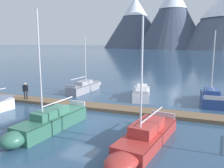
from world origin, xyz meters
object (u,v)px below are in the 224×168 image
(sailboat_mid_dock_port, at_px, (86,86))
(person_on_dock, at_px, (25,90))
(sailboat_far_berth, at_px, (142,92))
(sailboat_end_of_dock, at_px, (211,97))
(sailboat_outer_slip, at_px, (144,138))
(sailboat_mid_dock_starboard, at_px, (48,123))

(sailboat_mid_dock_port, xyz_separation_m, person_on_dock, (-2.93, -7.16, 0.67))
(sailboat_far_berth, bearing_deg, sailboat_end_of_dock, 3.78)
(sailboat_far_berth, xyz_separation_m, person_on_dock, (-10.21, -6.85, 0.68))
(sailboat_mid_dock_port, relative_size, sailboat_end_of_dock, 0.94)
(sailboat_mid_dock_port, relative_size, sailboat_far_berth, 0.78)
(person_on_dock, bearing_deg, sailboat_outer_slip, -20.65)
(sailboat_mid_dock_port, relative_size, person_on_dock, 4.02)
(sailboat_mid_dock_starboard, xyz_separation_m, sailboat_far_berth, (2.87, 12.51, -0.05))
(person_on_dock, bearing_deg, sailboat_mid_dock_port, 67.72)
(sailboat_end_of_dock, relative_size, person_on_dock, 4.26)
(sailboat_mid_dock_starboard, height_order, sailboat_end_of_dock, sailboat_mid_dock_starboard)
(sailboat_mid_dock_starboard, height_order, person_on_dock, sailboat_mid_dock_starboard)
(sailboat_mid_dock_starboard, bearing_deg, sailboat_outer_slip, 3.21)
(sailboat_mid_dock_port, xyz_separation_m, sailboat_end_of_dock, (14.38, 0.16, 0.02))
(sailboat_outer_slip, xyz_separation_m, sailboat_end_of_dock, (3.29, 12.61, 0.07))
(sailboat_end_of_dock, bearing_deg, person_on_dock, -157.08)
(sailboat_far_berth, xyz_separation_m, sailboat_end_of_dock, (7.10, 0.47, 0.02))
(sailboat_mid_dock_port, height_order, person_on_dock, sailboat_mid_dock_port)
(sailboat_outer_slip, relative_size, sailboat_end_of_dock, 1.08)
(sailboat_end_of_dock, bearing_deg, sailboat_far_berth, -176.22)
(sailboat_mid_dock_starboard, height_order, sailboat_far_berth, sailboat_far_berth)
(sailboat_outer_slip, height_order, sailboat_end_of_dock, sailboat_outer_slip)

